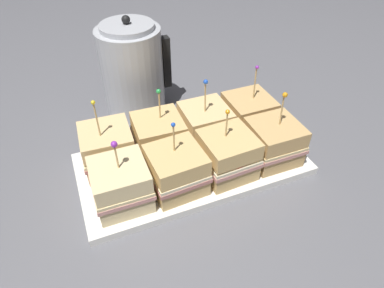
# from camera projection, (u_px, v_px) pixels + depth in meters

# --- Properties ---
(ground_plane) EXTENTS (6.00, 6.00, 0.00)m
(ground_plane) POSITION_uv_depth(u_px,v_px,m) (192.00, 167.00, 0.77)
(ground_plane) COLOR slate
(serving_platter) EXTENTS (0.49, 0.25, 0.02)m
(serving_platter) POSITION_uv_depth(u_px,v_px,m) (192.00, 164.00, 0.77)
(serving_platter) COLOR white
(serving_platter) RESTS_ON ground_plane
(sandwich_front_far_left) EXTENTS (0.11, 0.11, 0.15)m
(sandwich_front_far_left) POSITION_uv_depth(u_px,v_px,m) (121.00, 185.00, 0.64)
(sandwich_front_far_left) COLOR beige
(sandwich_front_far_left) RESTS_ON serving_platter
(sandwich_front_center_left) EXTENTS (0.11, 0.11, 0.16)m
(sandwich_front_center_left) POSITION_uv_depth(u_px,v_px,m) (176.00, 170.00, 0.67)
(sandwich_front_center_left) COLOR tan
(sandwich_front_center_left) RESTS_ON serving_platter
(sandwich_front_center_right) EXTENTS (0.11, 0.11, 0.16)m
(sandwich_front_center_right) POSITION_uv_depth(u_px,v_px,m) (228.00, 155.00, 0.70)
(sandwich_front_center_right) COLOR tan
(sandwich_front_center_right) RESTS_ON serving_platter
(sandwich_front_far_right) EXTENTS (0.11, 0.11, 0.17)m
(sandwich_front_far_right) POSITION_uv_depth(u_px,v_px,m) (273.00, 142.00, 0.74)
(sandwich_front_far_right) COLOR tan
(sandwich_front_far_right) RESTS_ON serving_platter
(sandwich_back_far_left) EXTENTS (0.11, 0.11, 0.17)m
(sandwich_back_far_left) POSITION_uv_depth(u_px,v_px,m) (108.00, 149.00, 0.72)
(sandwich_back_far_left) COLOR #DBB77A
(sandwich_back_far_left) RESTS_ON serving_platter
(sandwich_back_center_left) EXTENTS (0.11, 0.11, 0.16)m
(sandwich_back_center_left) POSITION_uv_depth(u_px,v_px,m) (159.00, 137.00, 0.75)
(sandwich_back_center_left) COLOR tan
(sandwich_back_center_left) RESTS_ON serving_platter
(sandwich_back_center_right) EXTENTS (0.11, 0.11, 0.17)m
(sandwich_back_center_right) POSITION_uv_depth(u_px,v_px,m) (205.00, 125.00, 0.79)
(sandwich_back_center_right) COLOR #DBB77A
(sandwich_back_center_right) RESTS_ON serving_platter
(sandwich_back_far_right) EXTENTS (0.11, 0.11, 0.17)m
(sandwich_back_far_right) POSITION_uv_depth(u_px,v_px,m) (248.00, 114.00, 0.82)
(sandwich_back_far_right) COLOR tan
(sandwich_back_far_right) RESTS_ON serving_platter
(kettle_steel) EXTENTS (0.18, 0.16, 0.26)m
(kettle_steel) POSITION_uv_depth(u_px,v_px,m) (133.00, 71.00, 0.87)
(kettle_steel) COLOR #B7BABF
(kettle_steel) RESTS_ON ground_plane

